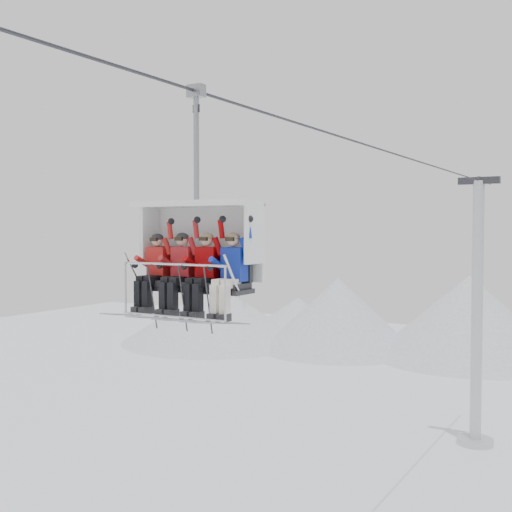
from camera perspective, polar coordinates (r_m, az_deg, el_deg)
The scene contains 8 objects.
ridgeline at distance 54.49m, azimuth 21.50°, elevation -6.24°, with size 72.00×21.00×7.00m.
lift_tower_right at distance 34.25m, azimuth 19.03°, elevation -6.30°, with size 2.00×1.80×13.48m.
haul_cable at distance 13.21m, azimuth 0.00°, elevation 12.85°, with size 0.06×0.06×50.00m, color #2E2E33.
chairlift_carrier at distance 11.36m, azimuth -4.94°, elevation 1.12°, with size 2.27×1.17×3.98m.
skier_far_left at distance 11.62m, azimuth -9.02°, elevation -1.21°, with size 0.38×1.69×1.53m.
skier_center_left at distance 11.28m, azimuth -6.82°, elevation -1.27°, with size 0.39×1.69×1.55m.
skier_center_right at distance 10.97m, azimuth -4.64°, elevation -1.35°, with size 0.39×1.69×1.56m.
skier_far_right at distance 10.68m, azimuth -2.29°, elevation -1.45°, with size 0.39×1.69×1.56m.
Camera 1 is at (6.56, -11.22, 10.92)m, focal length 45.00 mm.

